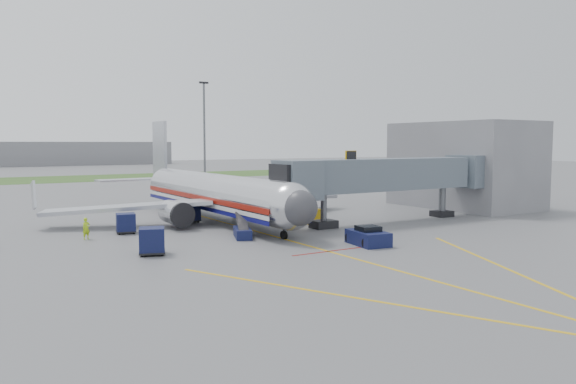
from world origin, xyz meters
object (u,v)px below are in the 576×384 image
belt_loader (242,232)px  ramp_worker (86,229)px  pushback_tug (368,237)px  airliner (214,193)px

belt_loader → ramp_worker: bearing=152.0°
ramp_worker → pushback_tug: bearing=-54.5°
pushback_tug → ramp_worker: size_ratio=2.16×
belt_loader → ramp_worker: 12.28m
airliner → ramp_worker: airliner is taller
ramp_worker → belt_loader: bearing=-44.4°
airliner → belt_loader: size_ratio=9.22×
pushback_tug → belt_loader: size_ratio=0.96×
airliner → ramp_worker: size_ratio=20.73×
pushback_tug → airliner: bearing=102.0°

